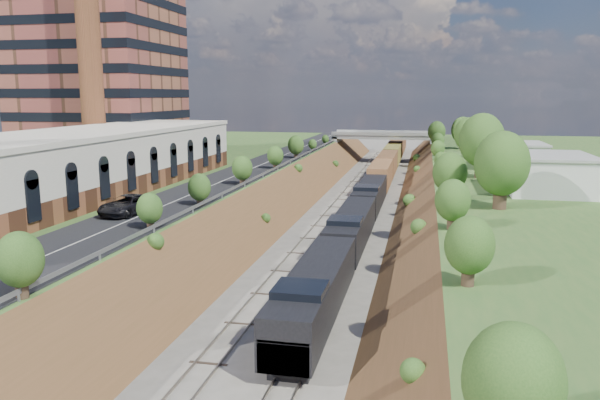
{
  "coord_description": "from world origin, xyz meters",
  "views": [
    {
      "loc": [
        9.73,
        -18.77,
        15.98
      ],
      "look_at": [
        -1.89,
        35.26,
        6.0
      ],
      "focal_mm": 35.0,
      "sensor_mm": 36.0,
      "label": 1
    }
  ],
  "objects": [
    {
      "name": "platform_left",
      "position": [
        -33.0,
        60.0,
        2.5
      ],
      "size": [
        44.0,
        180.0,
        5.0
      ],
      "primitive_type": "cube",
      "color": "#345C26",
      "rests_on": "ground"
    },
    {
      "name": "suv",
      "position": [
        -16.95,
        29.63,
        5.98
      ],
      "size": [
        3.8,
        6.72,
        1.77
      ],
      "primitive_type": "imported",
      "rotation": [
        0.0,
        0.0,
        -0.14
      ],
      "color": "black",
      "rests_on": "road"
    },
    {
      "name": "overpass",
      "position": [
        0.0,
        122.0,
        4.92
      ],
      "size": [
        24.5,
        8.3,
        7.4
      ],
      "color": "gray",
      "rests_on": "ground"
    },
    {
      "name": "guardrail",
      "position": [
        -11.4,
        59.8,
        5.55
      ],
      "size": [
        0.1,
        171.0,
        0.7
      ],
      "color": "#99999E",
      "rests_on": "platform_left"
    },
    {
      "name": "embankment_left",
      "position": [
        -11.0,
        60.0,
        0.0
      ],
      "size": [
        10.0,
        180.0,
        10.0
      ],
      "primitive_type": "cube",
      "rotation": [
        0.0,
        0.79,
        0.0
      ],
      "color": "brown",
      "rests_on": "ground"
    },
    {
      "name": "freight_train",
      "position": [
        2.6,
        85.13,
        2.69
      ],
      "size": [
        3.2,
        145.51,
        4.74
      ],
      "color": "black",
      "rests_on": "ground"
    },
    {
      "name": "commercial_building",
      "position": [
        -28.0,
        38.0,
        8.51
      ],
      "size": [
        14.3,
        62.3,
        7.0
      ],
      "color": "brown",
      "rests_on": "platform_left"
    },
    {
      "name": "rail_right_track",
      "position": [
        2.6,
        60.0,
        0.09
      ],
      "size": [
        1.58,
        180.0,
        0.18
      ],
      "primitive_type": "cube",
      "color": "gray",
      "rests_on": "ground"
    },
    {
      "name": "tree_right_large",
      "position": [
        17.0,
        40.0,
        9.38
      ],
      "size": [
        5.25,
        5.25,
        7.61
      ],
      "color": "#473323",
      "rests_on": "platform_right"
    },
    {
      "name": "rail_left_track",
      "position": [
        -2.6,
        60.0,
        0.09
      ],
      "size": [
        1.58,
        180.0,
        0.18
      ],
      "primitive_type": "cube",
      "color": "gray",
      "rests_on": "ground"
    },
    {
      "name": "road",
      "position": [
        -15.5,
        60.0,
        5.05
      ],
      "size": [
        8.0,
        180.0,
        0.1
      ],
      "primitive_type": "cube",
      "color": "black",
      "rests_on": "platform_left"
    },
    {
      "name": "white_building_far",
      "position": [
        23.0,
        74.0,
        6.8
      ],
      "size": [
        8.0,
        10.0,
        3.6
      ],
      "primitive_type": "cube",
      "color": "silver",
      "rests_on": "platform_right"
    },
    {
      "name": "embankment_right",
      "position": [
        11.0,
        60.0,
        0.0
      ],
      "size": [
        10.0,
        180.0,
        10.0
      ],
      "primitive_type": "cube",
      "rotation": [
        0.0,
        0.79,
        0.0
      ],
      "color": "brown",
      "rests_on": "ground"
    },
    {
      "name": "white_building_near",
      "position": [
        23.5,
        52.0,
        7.0
      ],
      "size": [
        9.0,
        12.0,
        4.0
      ],
      "primitive_type": "cube",
      "color": "silver",
      "rests_on": "platform_right"
    },
    {
      "name": "smokestack",
      "position": [
        -36.0,
        56.0,
        25.0
      ],
      "size": [
        3.2,
        3.2,
        40.0
      ],
      "primitive_type": "cylinder",
      "color": "brown",
      "rests_on": "platform_left"
    },
    {
      "name": "tree_left_crest",
      "position": [
        -11.8,
        20.0,
        7.04
      ],
      "size": [
        2.45,
        2.45,
        3.55
      ],
      "color": "#473323",
      "rests_on": "platform_left"
    }
  ]
}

